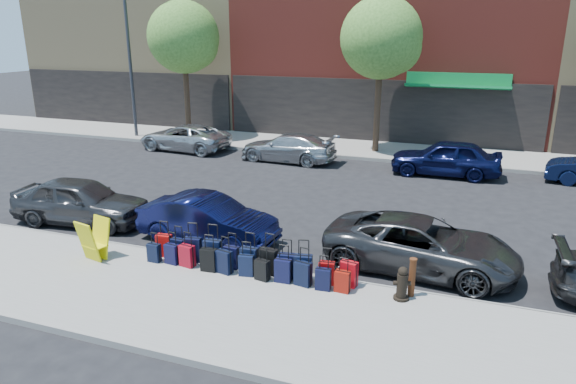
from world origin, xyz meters
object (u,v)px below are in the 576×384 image
at_px(car_near_1, 208,220).
at_px(car_near_0, 81,201).
at_px(car_far_1, 288,147).
at_px(car_far_0, 185,137).
at_px(display_rack, 94,240).
at_px(fire_hydrant, 402,284).
at_px(suitcase_front_5, 249,260).
at_px(bollard, 412,277).
at_px(tree_left, 186,39).
at_px(tree_center, 384,40).
at_px(car_far_2, 446,158).
at_px(streetlight, 132,54).
at_px(car_near_2, 421,245).

bearing_deg(car_near_1, car_near_0, 93.50).
height_order(car_near_0, car_far_1, car_near_0).
bearing_deg(car_far_0, display_rack, 25.72).
relative_size(fire_hydrant, display_rack, 0.72).
relative_size(suitcase_front_5, bollard, 1.11).
height_order(car_near_1, car_far_0, car_near_1).
bearing_deg(car_near_1, car_far_1, 9.85).
height_order(tree_left, tree_center, same).
bearing_deg(tree_left, car_far_0, -67.11).
bearing_deg(car_near_1, bollard, -101.08).
distance_m(display_rack, car_far_0, 13.50).
bearing_deg(car_far_1, tree_center, 131.39).
xyz_separation_m(tree_left, car_far_2, (13.84, -2.97, -4.65)).
height_order(suitcase_front_5, car_far_1, car_far_1).
xyz_separation_m(bollard, car_far_2, (0.04, 11.28, 0.14)).
xyz_separation_m(tree_center, car_near_0, (-7.12, -12.69, -4.68)).
relative_size(fire_hydrant, car_far_2, 0.17).
relative_size(streetlight, car_far_2, 1.79).
distance_m(bollard, car_far_2, 11.28).
bearing_deg(car_far_2, car_far_0, -92.61).
bearing_deg(display_rack, streetlight, 134.33).
bearing_deg(car_near_1, car_far_0, 37.24).
relative_size(car_near_1, car_far_2, 0.91).
height_order(car_near_1, car_far_1, car_near_1).
distance_m(car_near_2, car_far_0, 16.26).
relative_size(display_rack, car_far_2, 0.24).
bearing_deg(tree_left, car_far_1, -22.97).
xyz_separation_m(tree_left, car_near_1, (7.86, -12.70, -4.74)).
distance_m(tree_center, car_near_0, 15.29).
height_order(streetlight, car_near_2, streetlight).
bearing_deg(bollard, car_near_2, 89.51).
xyz_separation_m(bollard, car_far_1, (-7.01, 11.38, 0.04)).
height_order(streetlight, display_rack, streetlight).
distance_m(tree_center, bollard, 15.40).
bearing_deg(tree_center, car_near_1, -101.72).
height_order(car_near_0, car_near_1, car_near_0).
xyz_separation_m(display_rack, car_near_1, (2.04, 2.34, -0.01)).
distance_m(tree_left, fire_hydrant, 20.47).
height_order(streetlight, car_far_2, streetlight).
relative_size(tree_center, bollard, 8.02).
xyz_separation_m(car_near_0, car_far_2, (10.46, 9.72, 0.03)).
height_order(car_near_1, car_near_2, same).
relative_size(car_near_0, car_near_1, 1.05).
bearing_deg(car_near_2, car_near_0, 96.49).
bearing_deg(suitcase_front_5, tree_left, 125.73).
distance_m(streetlight, car_near_0, 14.12).
distance_m(tree_left, tree_center, 10.50).
distance_m(car_near_2, car_far_2, 9.50).
height_order(suitcase_front_5, car_near_0, car_near_0).
relative_size(bollard, display_rack, 0.84).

